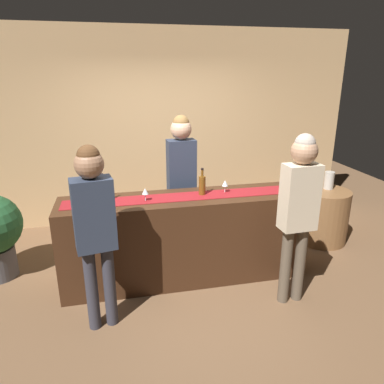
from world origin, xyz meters
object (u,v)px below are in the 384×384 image
(wine_glass_far_end, at_px, (145,192))
(vase_on_side_table, at_px, (329,180))
(wine_glass_near_customer, at_px, (225,184))
(bartender, at_px, (181,170))
(round_side_table, at_px, (323,216))
(wine_glass_mid_counter, at_px, (285,182))
(wine_bottle_clear, at_px, (103,191))
(customer_sipping, at_px, (299,202))
(wine_bottle_amber, at_px, (202,185))
(customer_browsing, at_px, (94,220))

(wine_glass_far_end, bearing_deg, vase_on_side_table, 14.00)
(wine_glass_near_customer, relative_size, bartender, 0.08)
(wine_glass_far_end, bearing_deg, wine_glass_near_customer, 5.70)
(wine_glass_far_end, height_order, round_side_table, wine_glass_far_end)
(wine_glass_mid_counter, distance_m, wine_glass_far_end, 1.59)
(wine_glass_near_customer, xyz_separation_m, round_side_table, (1.59, 0.48, -0.72))
(wine_bottle_clear, height_order, wine_glass_mid_counter, wine_bottle_clear)
(wine_glass_far_end, distance_m, bartender, 0.80)
(wine_glass_far_end, xyz_separation_m, customer_sipping, (1.41, -0.63, -0.00))
(wine_bottle_amber, distance_m, round_side_table, 2.06)
(wine_bottle_clear, distance_m, customer_browsing, 0.70)
(wine_glass_far_end, relative_size, customer_sipping, 0.08)
(wine_bottle_clear, bearing_deg, customer_sipping, -21.15)
(round_side_table, bearing_deg, wine_glass_far_end, -167.14)
(wine_bottle_amber, xyz_separation_m, wine_glass_mid_counter, (0.96, -0.06, -0.01))
(wine_bottle_amber, relative_size, wine_glass_near_customer, 2.10)
(wine_glass_mid_counter, bearing_deg, customer_sipping, -105.29)
(wine_glass_mid_counter, height_order, customer_sipping, customer_sipping)
(vase_on_side_table, bearing_deg, wine_bottle_clear, -169.49)
(wine_bottle_amber, distance_m, vase_on_side_table, 2.03)
(wine_glass_far_end, xyz_separation_m, round_side_table, (2.49, 0.57, -0.72))
(wine_glass_near_customer, distance_m, customer_sipping, 0.88)
(wine_glass_near_customer, height_order, vase_on_side_table, wine_glass_near_customer)
(wine_bottle_amber, distance_m, customer_browsing, 1.31)
(wine_bottle_clear, xyz_separation_m, customer_sipping, (1.84, -0.71, -0.01))
(wine_glass_near_customer, height_order, customer_sipping, customer_sipping)
(round_side_table, bearing_deg, customer_browsing, -158.38)
(wine_glass_near_customer, relative_size, wine_glass_mid_counter, 1.00)
(wine_glass_far_end, distance_m, customer_sipping, 1.54)
(wine_bottle_clear, distance_m, vase_on_side_table, 3.05)
(customer_browsing, xyz_separation_m, round_side_table, (2.98, 1.18, -0.70))
(wine_glass_near_customer, bearing_deg, customer_sipping, -54.19)
(wine_bottle_clear, xyz_separation_m, wine_bottle_amber, (1.05, -0.01, 0.00))
(customer_browsing, height_order, vase_on_side_table, customer_browsing)
(wine_bottle_amber, relative_size, wine_glass_mid_counter, 2.10)
(wine_glass_mid_counter, bearing_deg, bartender, 150.66)
(wine_glass_mid_counter, height_order, vase_on_side_table, wine_glass_mid_counter)
(wine_bottle_amber, xyz_separation_m, wine_glass_far_end, (-0.63, -0.07, -0.01))
(wine_bottle_clear, distance_m, wine_glass_mid_counter, 2.01)
(wine_glass_mid_counter, height_order, customer_browsing, customer_browsing)
(round_side_table, bearing_deg, vase_on_side_table, 43.30)
(round_side_table, bearing_deg, wine_bottle_amber, -165.06)
(customer_browsing, bearing_deg, wine_glass_mid_counter, 6.63)
(wine_bottle_clear, distance_m, wine_glass_far_end, 0.43)
(wine_glass_near_customer, distance_m, bartender, 0.66)
(wine_glass_far_end, distance_m, vase_on_side_table, 2.65)
(wine_glass_near_customer, relative_size, customer_sipping, 0.08)
(wine_glass_near_customer, bearing_deg, wine_glass_far_end, -174.30)
(wine_bottle_clear, bearing_deg, customer_browsing, -95.26)
(customer_sipping, height_order, vase_on_side_table, customer_sipping)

